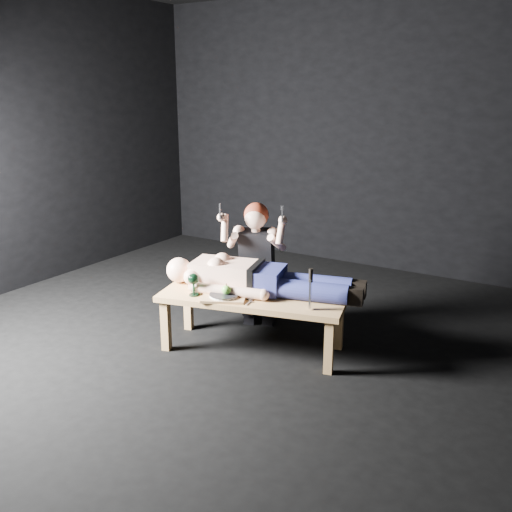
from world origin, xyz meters
The scene contains 13 objects.
ground centered at (0.00, 0.00, 0.00)m, with size 5.00×5.00×0.00m, color black.
back_wall centered at (0.00, 2.50, 1.50)m, with size 5.00×5.00×0.00m, color black.
table centered at (0.30, -0.11, 0.23)m, with size 1.42×0.53×0.45m, color tan.
lying_man centered at (0.31, 0.00, 0.58)m, with size 1.42×0.43×0.26m, color beige, non-canonical shape.
kneeling_woman centered at (0.09, 0.32, 0.56)m, with size 0.60×0.67×1.13m, color black, non-canonical shape.
serving_tray centered at (0.16, -0.29, 0.46)m, with size 0.33×0.24×0.02m, color #AB8151.
plate centered at (0.16, -0.29, 0.48)m, with size 0.22×0.22×0.02m, color white.
apple centered at (0.17, -0.28, 0.52)m, with size 0.07×0.07×0.07m, color #56A62E.
goblet centered at (-0.08, -0.35, 0.54)m, with size 0.09×0.09×0.18m, color black, non-canonical shape.
fork_flat centered at (0.00, -0.34, 0.45)m, with size 0.01×0.15×0.01m, color #B2B2B7.
knife_flat centered at (0.36, -0.25, 0.45)m, with size 0.01×0.15×0.01m, color #B2B2B7.
spoon_flat centered at (0.32, -0.21, 0.45)m, with size 0.01×0.15×0.01m, color #B2B2B7.
carving_knife centered at (0.80, -0.15, 0.60)m, with size 0.04×0.04×0.31m, color #B2B2B7, non-canonical shape.
Camera 1 is at (2.46, -3.59, 1.96)m, focal length 39.93 mm.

